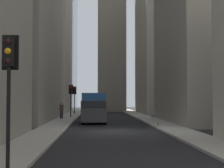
% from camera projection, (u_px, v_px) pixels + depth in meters
% --- Properties ---
extents(ground_plane, '(135.00, 135.00, 0.00)m').
position_uv_depth(ground_plane, '(113.00, 132.00, 23.55)').
color(ground_plane, black).
extents(sidewalk_right, '(90.00, 2.20, 0.14)m').
position_uv_depth(sidewalk_right, '(48.00, 131.00, 23.34)').
color(sidewalk_right, '#A8A399').
rests_on(sidewalk_right, ground_plane).
extents(sidewalk_left, '(90.00, 2.20, 0.14)m').
position_uv_depth(sidewalk_left, '(177.00, 130.00, 23.76)').
color(sidewalk_left, '#A8A399').
rests_on(sidewalk_left, ground_plane).
extents(building_left_far, '(14.22, 10.50, 30.08)m').
position_uv_depth(building_left_far, '(171.00, 17.00, 52.80)').
color(building_left_far, '#A8A091').
rests_on(building_left_far, ground_plane).
extents(building_left_midfar, '(14.17, 10.50, 18.19)m').
position_uv_depth(building_left_midfar, '(218.00, 29.00, 32.65)').
color(building_left_midfar, gray).
rests_on(building_left_midfar, ground_plane).
extents(building_right_far, '(14.30, 10.00, 33.58)m').
position_uv_depth(building_right_far, '(38.00, 8.00, 53.98)').
color(building_right_far, beige).
rests_on(building_right_far, ground_plane).
extents(church_spire, '(5.48, 5.48, 37.54)m').
position_uv_depth(church_spire, '(112.00, 4.00, 61.43)').
color(church_spire, gray).
rests_on(church_spire, ground_plane).
extents(delivery_truck, '(6.46, 2.25, 2.84)m').
position_uv_depth(delivery_truck, '(94.00, 107.00, 32.24)').
color(delivery_truck, '#285699').
rests_on(delivery_truck, ground_plane).
extents(sedan_red, '(4.30, 1.78, 1.42)m').
position_uv_depth(sedan_red, '(94.00, 112.00, 40.82)').
color(sedan_red, maroon).
rests_on(sedan_red, ground_plane).
extents(traffic_light_foreground, '(0.43, 0.52, 4.17)m').
position_uv_depth(traffic_light_foreground, '(9.00, 70.00, 10.34)').
color(traffic_light_foreground, black).
rests_on(traffic_light_foreground, sidewalk_right).
extents(traffic_light_midblock, '(0.43, 0.52, 3.89)m').
position_uv_depth(traffic_light_midblock, '(74.00, 94.00, 47.72)').
color(traffic_light_midblock, black).
rests_on(traffic_light_midblock, sidewalk_right).
extents(traffic_light_far_junction, '(0.43, 0.52, 3.81)m').
position_uv_depth(traffic_light_far_junction, '(71.00, 93.00, 39.57)').
color(traffic_light_far_junction, black).
rests_on(traffic_light_far_junction, sidewalk_right).
extents(pedestrian, '(0.26, 0.44, 1.78)m').
position_uv_depth(pedestrian, '(61.00, 110.00, 36.53)').
color(pedestrian, black).
rests_on(pedestrian, sidewalk_right).
extents(discarded_bottle, '(0.07, 0.07, 0.27)m').
position_uv_depth(discarded_bottle, '(158.00, 124.00, 27.22)').
color(discarded_bottle, brown).
rests_on(discarded_bottle, sidewalk_left).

